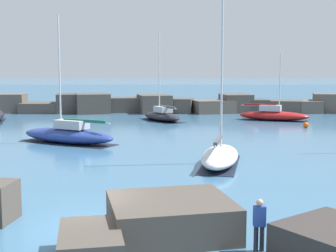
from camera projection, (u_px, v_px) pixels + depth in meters
The scene contains 10 objects.
ground_plane at pixel (84, 228), 16.15m from camera, with size 600.00×600.00×0.00m, color #3D6B8E.
open_sea_beyond at pixel (158, 91), 119.88m from camera, with size 400.00×116.00×0.01m.
breakwater_jetty at pixel (146, 105), 60.09m from camera, with size 59.99×6.46×2.45m.
foreground_rocks at pixel (118, 223), 15.03m from camera, with size 20.15×9.02×1.43m.
sailboat_moored_0 at pixel (69, 134), 34.82m from camera, with size 8.26×5.86×9.48m.
sailboat_moored_1 at pixel (163, 115), 50.18m from camera, with size 5.32×6.86×9.53m.
sailboat_moored_4 at pixel (274, 115), 50.37m from camera, with size 7.72×4.69×7.12m.
sailboat_moored_6 at pixel (221, 156), 26.83m from camera, with size 3.27×6.70×10.56m.
mooring_buoy_orange_near at pixel (307, 125), 44.00m from camera, with size 0.54×0.54×0.74m.
person_on_rocks at pixel (260, 222), 13.97m from camera, with size 0.36×0.22×1.60m.
Camera 1 is at (2.93, -15.61, 5.42)m, focal length 50.00 mm.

